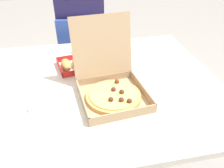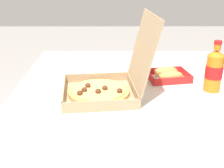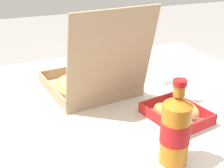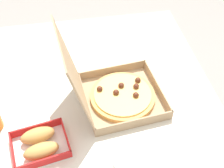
% 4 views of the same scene
% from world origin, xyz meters
% --- Properties ---
extents(dining_table, '(1.26, 1.07, 0.70)m').
position_xyz_m(dining_table, '(0.00, 0.00, 0.64)').
color(dining_table, silver).
rests_on(dining_table, ground_plane).
extents(pizza_box_open, '(0.34, 0.40, 0.34)m').
position_xyz_m(pizza_box_open, '(0.04, -0.12, 0.75)').
color(pizza_box_open, tan).
rests_on(pizza_box_open, dining_table).
extents(bread_side_box, '(0.18, 0.21, 0.06)m').
position_xyz_m(bread_side_box, '(-0.13, 0.17, 0.73)').
color(bread_side_box, white).
rests_on(bread_side_box, dining_table).
extents(paper_menu, '(0.24, 0.20, 0.00)m').
position_xyz_m(paper_menu, '(0.41, 0.24, 0.70)').
color(paper_menu, white).
rests_on(paper_menu, dining_table).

